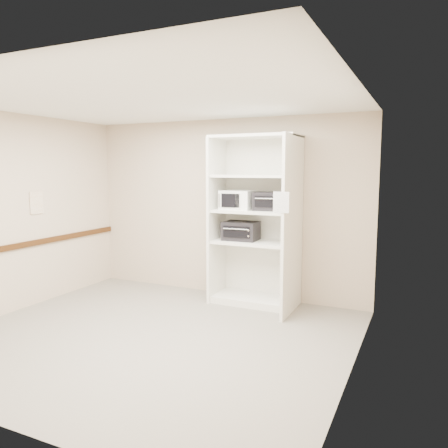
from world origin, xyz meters
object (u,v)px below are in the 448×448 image
at_px(toaster_oven_upper, 271,201).
at_px(toaster_oven_lower, 241,231).
at_px(microwave, 237,200).
at_px(shelving_unit, 258,227).

relative_size(toaster_oven_upper, toaster_oven_lower, 0.92).
relative_size(microwave, toaster_oven_upper, 1.01).
distance_m(toaster_oven_upper, toaster_oven_lower, 0.63).
distance_m(shelving_unit, microwave, 0.49).
bearing_deg(microwave, shelving_unit, 5.52).
distance_m(microwave, toaster_oven_upper, 0.49).
bearing_deg(shelving_unit, toaster_oven_lower, 178.37).
height_order(shelving_unit, toaster_oven_upper, shelving_unit).
relative_size(shelving_unit, toaster_oven_upper, 5.40).
bearing_deg(toaster_oven_upper, microwave, 179.91).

